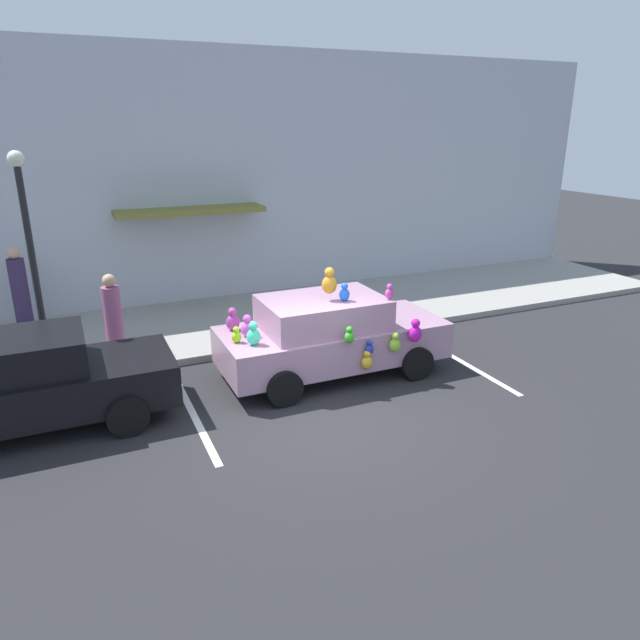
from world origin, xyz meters
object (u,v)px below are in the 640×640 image
Objects in this scene: parked_sedan_behind at (19,384)px; pedestrian_near_shopfront at (20,291)px; pedestrian_walking_past at (114,319)px; street_lamp_post at (30,242)px; teddy_bear_on_sidewalk at (268,318)px; plush_covered_car at (330,335)px.

parked_sedan_behind is 2.40× the size of pedestrian_near_shopfront.
pedestrian_near_shopfront reaches higher than pedestrian_walking_past.
teddy_bear_on_sidewalk is at bearing 5.81° from street_lamp_post.
street_lamp_post reaches higher than teddy_bear_on_sidewalk.
plush_covered_car reaches higher than teddy_bear_on_sidewalk.
teddy_bear_on_sidewalk is 5.55m from pedestrian_near_shopfront.
teddy_bear_on_sidewalk is at bearing -24.62° from pedestrian_near_shopfront.
plush_covered_car reaches higher than pedestrian_walking_past.
plush_covered_car is at bearing -30.86° from pedestrian_walking_past.
plush_covered_car is 2.51× the size of pedestrian_walking_past.
pedestrian_near_shopfront reaches higher than teddy_bear_on_sidewalk.
pedestrian_near_shopfront is at bearing 123.51° from pedestrian_walking_past.
parked_sedan_behind is 2.74m from street_lamp_post.
plush_covered_car is 5.61m from street_lamp_post.
plush_covered_car is 2.56m from teddy_bear_on_sidewalk.
plush_covered_car is at bearing -41.67° from pedestrian_near_shopfront.
pedestrian_walking_past is (1.60, 2.17, 0.16)m from parked_sedan_behind.
parked_sedan_behind is (-5.26, 0.02, -0.01)m from plush_covered_car.
parked_sedan_behind is 7.85× the size of teddy_bear_on_sidewalk.
pedestrian_walking_past reaches higher than parked_sedan_behind.
plush_covered_car is 7.22m from pedestrian_near_shopfront.
teddy_bear_on_sidewalk is (4.88, 2.49, -0.37)m from parked_sedan_behind.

